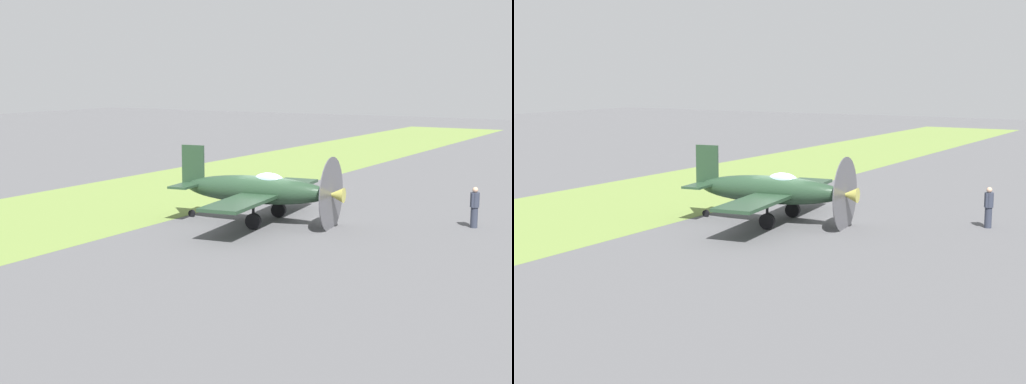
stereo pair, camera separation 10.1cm
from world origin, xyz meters
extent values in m
plane|color=#515154|center=(0.00, 0.00, 0.00)|extent=(160.00, 160.00, 0.00)
cube|color=olive|center=(0.00, -9.24, 0.00)|extent=(120.00, 11.00, 0.01)
ellipsoid|color=#233D28|center=(0.88, -0.26, 1.43)|extent=(2.11, 6.83, 1.23)
cube|color=#233D28|center=(0.83, 0.13, 1.29)|extent=(9.64, 2.92, 0.14)
cube|color=#233D28|center=(1.29, -3.30, 2.33)|extent=(0.24, 1.09, 1.88)
cube|color=#233D28|center=(1.29, -3.30, 1.53)|extent=(3.26, 1.30, 0.10)
cone|color=#B7B24C|center=(0.40, 3.32, 1.43)|extent=(0.72, 0.77, 0.63)
cylinder|color=#4C4C51|center=(0.43, 3.12, 1.43)|extent=(3.14, 0.46, 3.17)
ellipsoid|color=#8CB2C6|center=(0.80, 0.33, 1.86)|extent=(0.87, 1.46, 0.69)
cylinder|color=black|center=(-0.61, 0.04, 0.34)|extent=(0.30, 0.70, 0.67)
cylinder|color=black|center=(-0.61, 0.04, 0.81)|extent=(0.12, 0.12, 0.95)
cylinder|color=black|center=(2.24, 0.42, 0.34)|extent=(0.30, 0.70, 0.67)
cylinder|color=black|center=(2.24, 0.42, 0.81)|extent=(0.12, 0.12, 0.95)
cylinder|color=black|center=(1.30, -3.40, 0.16)|extent=(0.16, 0.33, 0.32)
cylinder|color=#2D3342|center=(-2.81, 8.22, 0.44)|extent=(0.30, 0.30, 0.88)
cylinder|color=#2D3342|center=(-2.81, 8.22, 1.19)|extent=(0.38, 0.38, 0.62)
sphere|color=tan|center=(-2.81, 8.22, 1.61)|extent=(0.23, 0.23, 0.23)
cylinder|color=#2D3342|center=(-2.55, 8.19, 1.19)|extent=(0.11, 0.11, 0.59)
cylinder|color=#2D3342|center=(-3.07, 8.26, 1.19)|extent=(0.11, 0.11, 0.59)
cylinder|color=maroon|center=(-4.03, -5.45, 0.45)|extent=(0.60, 0.60, 0.90)
camera|label=1|loc=(28.84, 16.47, 6.45)|focal=53.37mm
camera|label=2|loc=(28.78, 16.56, 6.45)|focal=53.37mm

